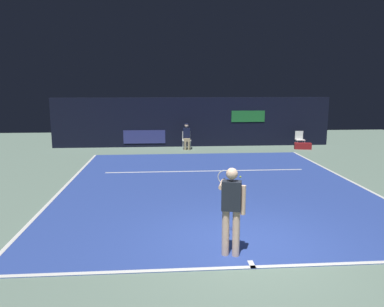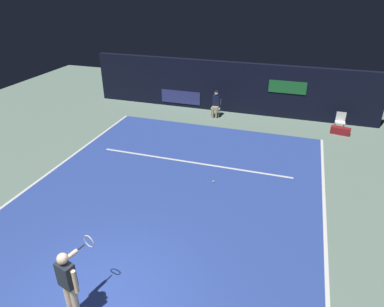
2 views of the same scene
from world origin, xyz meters
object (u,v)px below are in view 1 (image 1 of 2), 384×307
(line_judge_on_chair, at_px, (187,136))
(tennis_ball, at_px, (240,177))
(courtside_chair_near, at_px, (300,138))
(equipment_bag, at_px, (303,146))
(tennis_player, at_px, (231,206))

(line_judge_on_chair, xyz_separation_m, tennis_ball, (1.51, -6.21, -0.64))
(courtside_chair_near, bearing_deg, tennis_ball, -125.51)
(courtside_chair_near, height_order, tennis_ball, courtside_chair_near)
(equipment_bag, bearing_deg, tennis_player, -105.60)
(line_judge_on_chair, height_order, tennis_ball, line_judge_on_chair)
(tennis_ball, bearing_deg, equipment_bag, 52.51)
(tennis_player, bearing_deg, courtside_chair_near, 64.36)
(tennis_player, relative_size, line_judge_on_chair, 1.31)
(line_judge_on_chair, xyz_separation_m, equipment_bag, (5.96, -0.42, -0.53))
(tennis_player, bearing_deg, equipment_bag, 63.48)
(tennis_player, relative_size, courtside_chair_near, 1.97)
(tennis_player, height_order, line_judge_on_chair, tennis_player)
(courtside_chair_near, xyz_separation_m, tennis_ball, (-4.40, -6.16, -0.46))
(line_judge_on_chair, bearing_deg, equipment_bag, -4.00)
(courtside_chair_near, xyz_separation_m, equipment_bag, (0.05, -0.37, -0.34))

